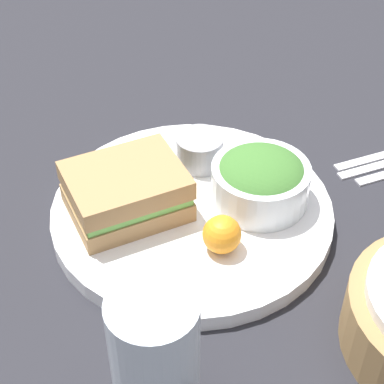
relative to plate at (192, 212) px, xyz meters
The scene contains 7 objects.
ground_plane 0.01m from the plate, ahead, with size 4.00×4.00×0.00m, color #232328.
plate is the anchor object (origin of this frame).
sandwich 0.08m from the plate, 19.47° to the right, with size 0.12×0.10×0.05m.
salad_bowl 0.08m from the plate, 163.10° to the left, with size 0.11×0.11×0.06m.
dressing_cup 0.08m from the plate, 121.84° to the right, with size 0.06×0.06×0.04m, color #99999E.
orange_wedge 0.08m from the plate, 93.07° to the left, with size 0.04×0.04×0.04m, color orange.
drink_glass 0.24m from the plate, 57.84° to the left, with size 0.07×0.07×0.13m, color silver.
Camera 1 is at (0.22, 0.47, 0.50)m, focal length 60.00 mm.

